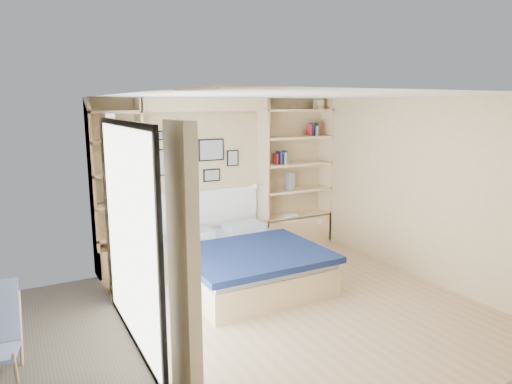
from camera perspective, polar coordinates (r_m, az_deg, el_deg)
ground at (r=5.79m, az=5.03°, el=-13.66°), size 4.50×4.50×0.00m
room_shell at (r=6.56m, az=-5.01°, el=-0.79°), size 4.50×4.50×4.50m
bed at (r=6.34m, az=-1.92°, el=-8.62°), size 1.82×2.40×1.07m
photo_gallery at (r=7.09m, az=-7.85°, el=4.35°), size 1.48×0.02×0.82m
reading_lamps at (r=7.02m, az=-5.94°, el=0.17°), size 1.92×0.12×0.15m
shelf_decor at (r=7.64m, az=3.60°, el=5.54°), size 3.61×0.23×2.03m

